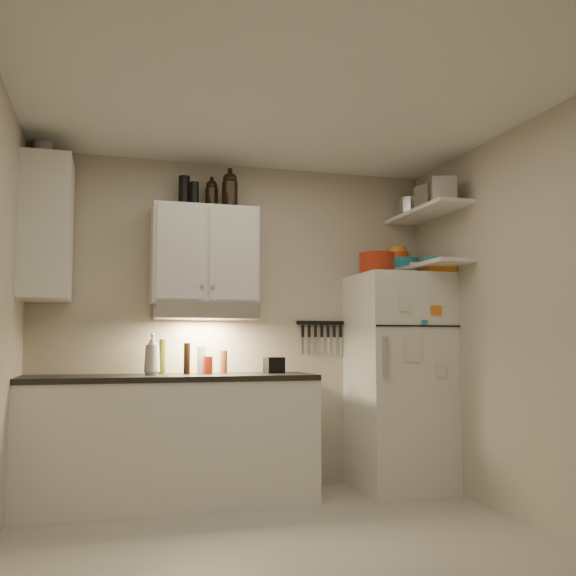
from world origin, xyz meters
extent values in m
cube|color=#B5B2A7|center=(0.00, 0.00, -0.01)|extent=(3.20, 3.00, 0.02)
cube|color=white|center=(0.00, 0.00, 2.61)|extent=(3.20, 3.00, 0.02)
cube|color=#BFB6A3|center=(0.00, 1.51, 1.30)|extent=(3.20, 0.02, 2.60)
cube|color=#BFB6A3|center=(1.61, 0.00, 1.30)|extent=(0.02, 3.00, 2.60)
cube|color=white|center=(-0.55, 1.20, 0.44)|extent=(2.10, 0.60, 0.88)
cube|color=black|center=(-0.55, 1.20, 0.90)|extent=(2.10, 0.62, 0.04)
cube|color=white|center=(-0.30, 1.33, 1.83)|extent=(0.80, 0.33, 0.75)
cube|color=white|center=(-1.44, 1.20, 1.95)|extent=(0.33, 0.55, 1.00)
cube|color=silver|center=(-0.30, 1.27, 1.39)|extent=(0.76, 0.46, 0.12)
cube|color=white|center=(1.25, 1.16, 0.85)|extent=(0.70, 0.68, 1.70)
cube|color=white|center=(1.45, 1.02, 2.20)|extent=(0.30, 0.95, 0.03)
cube|color=white|center=(1.45, 1.02, 1.76)|extent=(0.30, 0.95, 0.03)
cube|color=black|center=(0.70, 1.49, 1.32)|extent=(0.42, 0.02, 0.03)
cylinder|color=#9A2712|center=(1.04, 1.10, 1.78)|extent=(0.35, 0.35, 0.16)
cube|color=orange|center=(1.50, 0.97, 1.75)|extent=(0.26, 0.30, 0.09)
cylinder|color=silver|center=(1.38, 1.13, 1.75)|extent=(0.07, 0.07, 0.10)
cylinder|color=silver|center=(1.49, 1.40, 2.30)|extent=(0.29, 0.29, 0.18)
cube|color=#AAAAAD|center=(1.46, 0.99, 2.31)|extent=(0.22, 0.21, 0.19)
cube|color=#AAAAAD|center=(1.42, 0.71, 2.31)|extent=(0.24, 0.24, 0.18)
cylinder|color=teal|center=(1.41, 1.36, 1.82)|extent=(0.23, 0.23, 0.09)
cylinder|color=#F14A16|center=(1.37, 1.41, 1.90)|extent=(0.19, 0.19, 0.06)
cylinder|color=gold|center=(1.37, 1.41, 1.95)|extent=(0.14, 0.14, 0.05)
cylinder|color=teal|center=(1.51, 1.00, 1.80)|extent=(0.29, 0.29, 0.06)
cylinder|color=black|center=(-0.38, 1.35, 2.30)|extent=(0.09, 0.09, 0.20)
cylinder|color=black|center=(-0.46, 1.39, 2.33)|extent=(0.09, 0.09, 0.25)
cylinder|color=silver|center=(-1.49, 1.29, 2.54)|extent=(0.14, 0.14, 0.18)
imported|color=white|center=(-0.69, 1.21, 1.09)|extent=(0.16, 0.16, 0.34)
cylinder|color=brown|center=(-0.15, 1.31, 1.01)|extent=(0.07, 0.07, 0.18)
cylinder|color=#4E5C17|center=(-0.61, 1.33, 1.05)|extent=(0.06, 0.06, 0.26)
cylinder|color=black|center=(-0.43, 1.24, 1.04)|extent=(0.06, 0.06, 0.23)
cylinder|color=silver|center=(-0.32, 1.27, 1.02)|extent=(0.08, 0.08, 0.21)
cylinder|color=#9A2712|center=(-0.28, 1.22, 0.99)|extent=(0.09, 0.09, 0.13)
cube|color=black|center=(0.24, 1.25, 0.98)|extent=(0.16, 0.13, 0.12)
camera|label=1|loc=(-1.02, -3.56, 1.14)|focal=40.00mm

